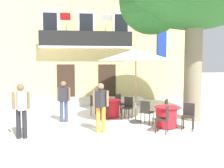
% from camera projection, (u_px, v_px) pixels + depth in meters
% --- Properties ---
extents(ground_plane, '(120.00, 120.00, 0.00)m').
position_uv_depth(ground_plane, '(96.00, 118.00, 9.79)').
color(ground_plane, silver).
extents(building_facade, '(13.00, 5.09, 7.50)m').
position_uv_depth(building_facade, '(87.00, 44.00, 16.37)').
color(building_facade, '#DBC67F').
rests_on(building_facade, ground).
extents(entrance_step_platform, '(6.81, 2.12, 0.25)m').
position_uv_depth(entrance_step_platform, '(87.00, 101.00, 13.64)').
color(entrance_step_platform, silver).
rests_on(entrance_step_platform, ground).
extents(cafe_table_near_tree, '(0.86, 0.86, 0.76)m').
position_uv_depth(cafe_table_near_tree, '(166.00, 117.00, 8.22)').
color(cafe_table_near_tree, red).
rests_on(cafe_table_near_tree, ground).
extents(cafe_chair_near_tree_0, '(0.55, 0.55, 0.91)m').
position_uv_depth(cafe_chair_near_tree_0, '(188.00, 114.00, 7.94)').
color(cafe_chair_near_tree_0, '#2D2823').
rests_on(cafe_chair_near_tree_0, ground).
extents(cafe_chair_near_tree_1, '(0.55, 0.55, 0.91)m').
position_uv_depth(cafe_chair_near_tree_1, '(169.00, 109.00, 8.91)').
color(cafe_chair_near_tree_1, '#2D2823').
rests_on(cafe_chair_near_tree_1, ground).
extents(cafe_chair_near_tree_2, '(0.56, 0.56, 0.91)m').
position_uv_depth(cafe_chair_near_tree_2, '(146.00, 111.00, 8.56)').
color(cafe_chair_near_tree_2, '#2D2823').
rests_on(cafe_chair_near_tree_2, ground).
extents(cafe_chair_near_tree_3, '(0.55, 0.55, 0.91)m').
position_uv_depth(cafe_chair_near_tree_3, '(164.00, 117.00, 7.49)').
color(cafe_chair_near_tree_3, '#2D2823').
rests_on(cafe_chair_near_tree_3, ground).
extents(cafe_table_middle, '(0.86, 0.86, 0.76)m').
position_uv_depth(cafe_table_middle, '(111.00, 108.00, 9.84)').
color(cafe_table_middle, red).
rests_on(cafe_table_middle, ground).
extents(cafe_chair_middle_0, '(0.55, 0.55, 0.91)m').
position_uv_depth(cafe_chair_middle_0, '(104.00, 108.00, 9.13)').
color(cafe_chair_middle_0, '#2D2823').
rests_on(cafe_chair_middle_0, ground).
extents(cafe_chair_middle_1, '(0.56, 0.56, 0.91)m').
position_uv_depth(cafe_chair_middle_1, '(128.00, 106.00, 9.54)').
color(cafe_chair_middle_1, '#2D2823').
rests_on(cafe_chair_middle_1, ground).
extents(cafe_chair_middle_2, '(0.57, 0.57, 0.91)m').
position_uv_depth(cafe_chair_middle_2, '(120.00, 103.00, 10.46)').
color(cafe_chair_middle_2, '#2D2823').
rests_on(cafe_chair_middle_2, ground).
extents(cafe_chair_middle_3, '(0.56, 0.56, 0.91)m').
position_uv_depth(cafe_chair_middle_3, '(95.00, 104.00, 10.14)').
color(cafe_chair_middle_3, '#2D2823').
rests_on(cafe_chair_middle_3, ground).
extents(cafe_umbrella, '(2.90, 2.90, 2.85)m').
position_uv_depth(cafe_umbrella, '(136.00, 55.00, 8.71)').
color(cafe_umbrella, '#997A56').
rests_on(cafe_umbrella, ground).
extents(pedestrian_near_entrance, '(0.53, 0.40, 1.68)m').
position_uv_depth(pedestrian_near_entrance, '(21.00, 108.00, 6.92)').
color(pedestrian_near_entrance, '#232328').
rests_on(pedestrian_near_entrance, ground).
extents(pedestrian_mid_plaza, '(0.53, 0.31, 1.61)m').
position_uv_depth(pedestrian_mid_plaza, '(64.00, 99.00, 8.98)').
color(pedestrian_mid_plaza, '#384260').
rests_on(pedestrian_mid_plaza, ground).
extents(pedestrian_by_tree, '(0.53, 0.40, 1.65)m').
position_uv_depth(pedestrian_by_tree, '(101.00, 105.00, 7.53)').
color(pedestrian_by_tree, gold).
rests_on(pedestrian_by_tree, ground).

